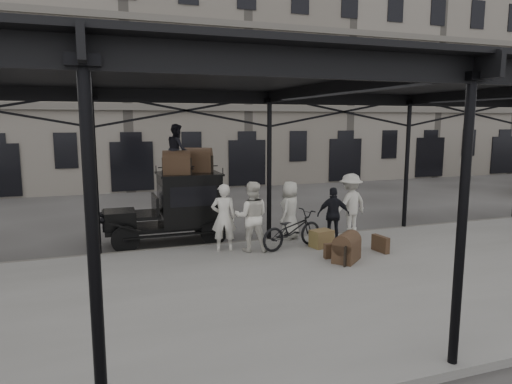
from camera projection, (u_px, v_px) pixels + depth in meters
ground at (295, 262)px, 12.32m from camera, size 120.00×120.00×0.00m
platform at (331, 283)px, 10.44m from camera, size 28.00×8.00×0.15m
canopy at (330, 82)px, 10.01m from camera, size 22.50×9.00×4.74m
building_frontage at (177, 68)px, 28.05m from camera, size 64.00×8.00×14.00m
taxi at (179, 204)px, 14.11m from camera, size 3.65×1.55×2.18m
porter_left at (224, 217)px, 12.70m from camera, size 0.78×0.60×1.90m
porter_midleft at (252, 216)px, 12.69m from camera, size 1.14×1.01×1.96m
porter_centre at (290, 210)px, 14.04m from camera, size 1.03×1.02×1.79m
porter_official at (333, 215)px, 13.69m from camera, size 1.05×0.69×1.65m
porter_right at (350, 204)px, 14.60m from camera, size 1.42×1.04×1.96m
bicycle at (292, 230)px, 13.02m from camera, size 2.17×1.23×1.08m
porter_roof at (177, 149)px, 13.74m from camera, size 0.60×0.75×1.50m
steamer_trunk_roof_near at (177, 164)px, 13.66m from camera, size 0.89×0.65×0.59m
steamer_trunk_roof_far at (198, 162)px, 14.32m from camera, size 0.99×0.80×0.63m
steamer_trunk_platform at (347, 249)px, 11.84m from camera, size 0.99×0.96×0.63m
wicker_hamper at (322, 239)px, 13.17m from camera, size 0.68×0.56×0.50m
suitcase_upright at (380, 244)px, 12.70m from camera, size 0.22×0.61×0.45m
suitcase_flat at (335, 251)px, 12.12m from camera, size 0.61×0.19×0.40m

